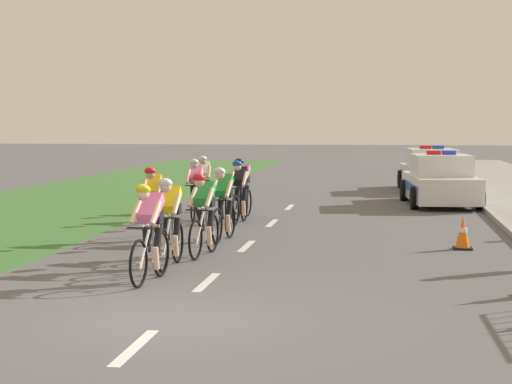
{
  "coord_description": "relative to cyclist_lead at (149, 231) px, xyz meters",
  "views": [
    {
      "loc": [
        2.68,
        -10.65,
        2.47
      ],
      "look_at": [
        0.24,
        6.32,
        1.1
      ],
      "focal_mm": 63.11,
      "sensor_mm": 36.0,
      "label": 1
    }
  ],
  "objects": [
    {
      "name": "traffic_cone_near",
      "position": [
        5.03,
        4.29,
        -0.48
      ],
      "size": [
        0.36,
        0.36,
        0.64
      ],
      "color": "black",
      "rests_on": "ground"
    },
    {
      "name": "cyclist_fifth",
      "position": [
        -1.17,
        4.67,
        0.0
      ],
      "size": [
        0.43,
        1.72,
        1.56
      ],
      "color": "black",
      "rests_on": "ground"
    },
    {
      "name": "lane_markings_centre",
      "position": [
        0.86,
        4.13,
        -0.78
      ],
      "size": [
        0.14,
        17.6,
        0.01
      ],
      "color": "white",
      "rests_on": "ground"
    },
    {
      "name": "kerb_edge",
      "position": [
        6.27,
        11.45,
        -0.72
      ],
      "size": [
        0.16,
        60.0,
        0.13
      ],
      "primitive_type": "cube",
      "color": "#9E9E99",
      "rests_on": "ground"
    },
    {
      "name": "cyclist_sixth",
      "position": [
        0.11,
        7.91,
        0.0
      ],
      "size": [
        0.43,
        1.72,
        1.56
      ],
      "color": "black",
      "rests_on": "ground"
    },
    {
      "name": "cyclist_seventh",
      "position": [
        -1.12,
        8.61,
        0.0
      ],
      "size": [
        0.44,
        1.72,
        1.56
      ],
      "color": "black",
      "rests_on": "ground"
    },
    {
      "name": "cyclist_lead",
      "position": [
        0.0,
        0.0,
        0.0
      ],
      "size": [
        0.44,
        1.72,
        1.56
      ],
      "color": "black",
      "rests_on": "ground"
    },
    {
      "name": "police_car_nearest",
      "position": [
        5.14,
        13.42,
        -0.11
      ],
      "size": [
        2.28,
        4.53,
        1.59
      ],
      "color": "silver",
      "rests_on": "ground"
    },
    {
      "name": "cyclist_third",
      "position": [
        0.29,
        2.71,
        0.0
      ],
      "size": [
        0.45,
        1.72,
        1.56
      ],
      "color": "black",
      "rests_on": "ground"
    },
    {
      "name": "cyclist_fourth",
      "position": [
        0.28,
        4.77,
        0.0
      ],
      "size": [
        0.45,
        1.72,
        1.56
      ],
      "color": "black",
      "rests_on": "ground"
    },
    {
      "name": "police_car_second",
      "position": [
        5.14,
        18.81,
        -0.11
      ],
      "size": [
        2.29,
        4.54,
        1.59
      ],
      "color": "silver",
      "rests_on": "ground"
    },
    {
      "name": "cyclist_eighth",
      "position": [
        -1.3,
        10.53,
        0.0
      ],
      "size": [
        0.45,
        1.72,
        1.56
      ],
      "color": "black",
      "rests_on": "ground"
    },
    {
      "name": "ground_plane",
      "position": [
        0.86,
        -2.55,
        -0.79
      ],
      "size": [
        160.0,
        160.0,
        0.0
      ],
      "primitive_type": "plane",
      "color": "#56565B"
    },
    {
      "name": "cyclist_ninth",
      "position": [
        -0.02,
        9.04,
        0.0
      ],
      "size": [
        0.45,
        1.72,
        1.56
      ],
      "color": "black",
      "rests_on": "ground"
    },
    {
      "name": "cyclist_second",
      "position": [
        -0.02,
        1.39,
        0.0
      ],
      "size": [
        0.42,
        1.72,
        1.56
      ],
      "color": "black",
      "rests_on": "ground"
    },
    {
      "name": "grass_verge",
      "position": [
        -6.04,
        11.45,
        -0.78
      ],
      "size": [
        7.0,
        60.0,
        0.01
      ],
      "primitive_type": "cube",
      "color": "#3D7033",
      "rests_on": "ground"
    }
  ]
}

